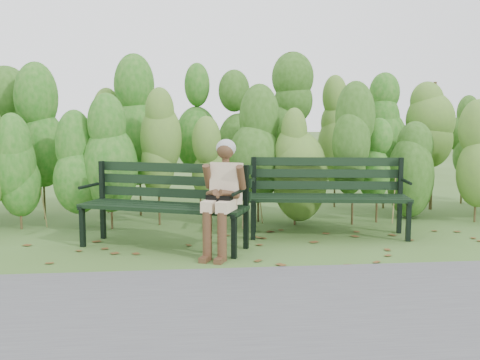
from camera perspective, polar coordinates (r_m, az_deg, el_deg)
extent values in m
plane|color=#39581F|center=(6.62, 0.32, -6.81)|extent=(80.00, 80.00, 0.00)
cube|color=#474749|center=(4.53, 3.48, -13.27)|extent=(60.00, 2.50, 0.01)
cylinder|color=#47381E|center=(8.05, -20.65, -1.92)|extent=(0.03, 0.03, 0.80)
ellipsoid|color=#1A6314|center=(7.98, -20.85, 2.63)|extent=(0.64, 0.64, 1.44)
cylinder|color=#47381E|center=(7.92, -16.36, -1.90)|extent=(0.03, 0.03, 0.80)
ellipsoid|color=#1A6314|center=(7.85, -16.52, 2.73)|extent=(0.64, 0.64, 1.44)
cylinder|color=#47381E|center=(7.83, -11.95, -1.86)|extent=(0.03, 0.03, 0.80)
ellipsoid|color=#1A6314|center=(7.76, -12.07, 2.81)|extent=(0.64, 0.64, 1.44)
cylinder|color=#47381E|center=(7.79, -7.47, -1.82)|extent=(0.03, 0.03, 0.80)
ellipsoid|color=#1A6314|center=(7.72, -7.55, 2.89)|extent=(0.64, 0.64, 1.44)
cylinder|color=#47381E|center=(7.80, -2.97, -1.76)|extent=(0.03, 0.03, 0.80)
ellipsoid|color=#1A6314|center=(7.73, -3.00, 2.94)|extent=(0.64, 0.64, 1.44)
cylinder|color=#47381E|center=(7.85, 1.49, -1.69)|extent=(0.03, 0.03, 0.80)
ellipsoid|color=#1A6314|center=(7.78, 1.51, 2.97)|extent=(0.64, 0.64, 1.44)
cylinder|color=#47381E|center=(7.95, 5.87, -1.61)|extent=(0.03, 0.03, 0.80)
ellipsoid|color=#1A6314|center=(7.89, 5.92, 2.99)|extent=(0.64, 0.64, 1.44)
cylinder|color=#47381E|center=(8.10, 10.11, -1.53)|extent=(0.03, 0.03, 0.80)
ellipsoid|color=#1A6314|center=(8.04, 10.20, 2.99)|extent=(0.64, 0.64, 1.44)
cylinder|color=#47381E|center=(8.29, 14.17, -1.44)|extent=(0.03, 0.03, 0.80)
ellipsoid|color=#1A6314|center=(8.23, 14.30, 2.97)|extent=(0.64, 0.64, 1.44)
cylinder|color=#47381E|center=(8.52, 18.04, -1.35)|extent=(0.03, 0.03, 0.80)
ellipsoid|color=#1A6314|center=(8.46, 18.20, 2.94)|extent=(0.64, 0.64, 1.44)
cylinder|color=#47381E|center=(8.79, 21.68, -1.26)|extent=(0.03, 0.03, 0.80)
ellipsoid|color=#1A6314|center=(8.73, 21.87, 2.90)|extent=(0.64, 0.64, 1.44)
cylinder|color=#47381E|center=(8.98, -18.70, -0.01)|extent=(0.04, 0.04, 1.10)
ellipsoid|color=#285216|center=(8.92, -18.91, 5.61)|extent=(0.70, 0.70, 1.98)
cylinder|color=#47381E|center=(8.84, -13.84, 0.05)|extent=(0.04, 0.04, 1.10)
ellipsoid|color=#285216|center=(8.78, -14.00, 5.76)|extent=(0.70, 0.70, 1.98)
cylinder|color=#47381E|center=(8.77, -8.86, 0.11)|extent=(0.04, 0.04, 1.10)
ellipsoid|color=#285216|center=(8.71, -8.96, 5.87)|extent=(0.70, 0.70, 1.98)
cylinder|color=#47381E|center=(8.76, -3.84, 0.17)|extent=(0.04, 0.04, 1.10)
ellipsoid|color=#285216|center=(8.71, -3.88, 5.94)|extent=(0.70, 0.70, 1.98)
cylinder|color=#47381E|center=(8.83, 1.15, 0.24)|extent=(0.04, 0.04, 1.10)
ellipsoid|color=#285216|center=(8.77, 1.16, 5.96)|extent=(0.70, 0.70, 1.98)
cylinder|color=#47381E|center=(8.95, 6.03, 0.29)|extent=(0.04, 0.04, 1.10)
ellipsoid|color=#285216|center=(8.90, 6.10, 5.93)|extent=(0.70, 0.70, 1.98)
cylinder|color=#47381E|center=(9.14, 10.74, 0.35)|extent=(0.04, 0.04, 1.10)
ellipsoid|color=#285216|center=(9.09, 10.87, 5.87)|extent=(0.70, 0.70, 1.98)
cylinder|color=#47381E|center=(9.39, 15.24, 0.40)|extent=(0.04, 0.04, 1.10)
ellipsoid|color=#285216|center=(9.34, 15.40, 5.77)|extent=(0.70, 0.70, 1.98)
cylinder|color=#47381E|center=(9.70, 19.47, 0.44)|extent=(0.04, 0.04, 1.10)
ellipsoid|color=#285216|center=(9.65, 19.68, 5.64)|extent=(0.70, 0.70, 1.98)
cube|color=brown|center=(6.27, -3.48, -7.59)|extent=(0.11, 0.10, 0.01)
cube|color=brown|center=(5.88, -17.07, -8.85)|extent=(0.11, 0.11, 0.01)
cube|color=brown|center=(7.37, 8.41, -5.47)|extent=(0.08, 0.10, 0.01)
cube|color=brown|center=(6.43, -13.04, -7.38)|extent=(0.10, 0.11, 0.01)
cube|color=brown|center=(6.66, 9.90, -6.81)|extent=(0.10, 0.11, 0.01)
cube|color=brown|center=(7.04, 15.13, -6.21)|extent=(0.10, 0.09, 0.01)
cube|color=brown|center=(5.84, -6.60, -8.70)|extent=(0.10, 0.08, 0.01)
cube|color=brown|center=(7.36, 5.14, -5.44)|extent=(0.09, 0.11, 0.01)
cube|color=brown|center=(6.68, 11.08, -6.81)|extent=(0.11, 0.11, 0.01)
cube|color=brown|center=(6.19, 13.96, -7.97)|extent=(0.09, 0.10, 0.01)
cube|color=brown|center=(7.10, 18.48, -6.22)|extent=(0.07, 0.09, 0.01)
cube|color=brown|center=(7.63, -18.27, -5.31)|extent=(0.11, 0.11, 0.01)
cube|color=brown|center=(6.55, 14.72, -7.18)|extent=(0.08, 0.10, 0.01)
cube|color=brown|center=(6.67, 12.10, -6.86)|extent=(0.11, 0.11, 0.01)
cube|color=brown|center=(5.82, 14.37, -8.94)|extent=(0.08, 0.10, 0.01)
cube|color=brown|center=(6.15, 8.77, -7.95)|extent=(0.10, 0.08, 0.01)
cube|color=brown|center=(7.21, 13.04, -5.84)|extent=(0.10, 0.11, 0.01)
cube|color=brown|center=(7.23, -8.59, -5.70)|extent=(0.11, 0.10, 0.01)
cube|color=brown|center=(6.45, 14.88, -7.39)|extent=(0.11, 0.11, 0.01)
cube|color=brown|center=(6.33, -8.79, -7.52)|extent=(0.10, 0.08, 0.01)
cube|color=brown|center=(6.83, -2.90, -6.38)|extent=(0.11, 0.09, 0.01)
cube|color=brown|center=(7.35, 6.58, -5.47)|extent=(0.11, 0.11, 0.01)
cube|color=brown|center=(6.64, -20.90, -7.21)|extent=(0.11, 0.11, 0.01)
cube|color=brown|center=(6.63, 16.02, -7.04)|extent=(0.11, 0.11, 0.01)
cube|color=brown|center=(6.71, -4.77, -6.63)|extent=(0.11, 0.11, 0.01)
cube|color=brown|center=(5.85, 8.81, -8.70)|extent=(0.08, 0.10, 0.01)
cube|color=brown|center=(7.64, -22.93, -5.50)|extent=(0.11, 0.10, 0.01)
cube|color=brown|center=(6.19, -22.73, -8.31)|extent=(0.11, 0.11, 0.01)
cube|color=brown|center=(7.59, 12.62, -5.20)|extent=(0.11, 0.11, 0.01)
cube|color=brown|center=(7.44, 14.88, -5.50)|extent=(0.07, 0.09, 0.01)
cube|color=brown|center=(6.67, -16.15, -6.97)|extent=(0.11, 0.10, 0.01)
cube|color=brown|center=(6.52, 16.42, -7.29)|extent=(0.09, 0.07, 0.01)
cube|color=brown|center=(7.23, -14.70, -5.86)|extent=(0.11, 0.11, 0.01)
cube|color=brown|center=(5.77, 9.49, -8.96)|extent=(0.09, 0.11, 0.01)
cube|color=black|center=(6.36, -8.61, -2.99)|extent=(1.84, 0.86, 0.04)
cube|color=black|center=(6.48, -8.10, -2.80)|extent=(1.84, 0.86, 0.04)
cube|color=black|center=(6.60, -7.61, -2.62)|extent=(1.84, 0.86, 0.04)
cube|color=black|center=(6.72, -7.14, -2.44)|extent=(1.84, 0.86, 0.04)
cube|color=black|center=(6.79, -6.81, -1.32)|extent=(1.82, 0.81, 0.11)
cube|color=black|center=(6.79, -6.78, -0.04)|extent=(1.82, 0.81, 0.11)
cube|color=black|center=(6.79, -6.74, 1.25)|extent=(1.82, 0.81, 0.11)
cube|color=black|center=(6.83, -15.71, -4.56)|extent=(0.07, 0.07, 0.49)
cube|color=black|center=(7.18, -13.80, -1.99)|extent=(0.07, 0.07, 0.97)
cube|color=black|center=(6.98, -14.83, -2.46)|extent=(0.26, 0.52, 0.04)
cylinder|color=black|center=(6.90, -15.12, -0.57)|extent=(0.19, 0.39, 0.04)
cube|color=black|center=(6.06, -0.60, -5.74)|extent=(0.07, 0.07, 0.49)
cube|color=black|center=(6.45, 0.62, -2.77)|extent=(0.07, 0.07, 0.97)
cube|color=black|center=(6.22, -0.01, -3.34)|extent=(0.26, 0.52, 0.04)
cylinder|color=black|center=(6.13, -0.16, -1.23)|extent=(0.19, 0.39, 0.04)
cube|color=black|center=(6.96, 9.19, -2.07)|extent=(1.98, 0.42, 0.04)
cube|color=black|center=(7.10, 9.06, -1.90)|extent=(1.98, 0.42, 0.04)
cube|color=black|center=(7.23, 8.94, -1.73)|extent=(1.98, 0.42, 0.04)
cube|color=black|center=(7.37, 8.83, -1.57)|extent=(1.98, 0.42, 0.04)
cube|color=black|center=(7.45, 8.76, -0.54)|extent=(1.97, 0.36, 0.12)
cube|color=black|center=(7.45, 8.77, 0.66)|extent=(1.97, 0.36, 0.12)
cube|color=black|center=(7.45, 8.78, 1.85)|extent=(1.97, 0.36, 0.12)
cube|color=black|center=(6.95, 1.34, -4.08)|extent=(0.06, 0.06, 0.50)
cube|color=black|center=(7.37, 1.44, -1.49)|extent=(0.06, 0.06, 0.99)
cube|color=black|center=(7.13, 1.39, -1.96)|extent=(0.14, 0.55, 0.04)
cylinder|color=black|center=(7.04, 1.39, -0.07)|extent=(0.10, 0.41, 0.04)
cube|color=black|center=(7.16, 16.75, -4.04)|extent=(0.06, 0.06, 0.50)
cube|color=black|center=(7.57, 15.95, -1.53)|extent=(0.06, 0.06, 0.99)
cube|color=black|center=(7.33, 16.39, -1.99)|extent=(0.14, 0.55, 0.04)
cylinder|color=black|center=(7.25, 16.56, -0.16)|extent=(0.10, 0.41, 0.04)
cube|color=beige|center=(6.10, -2.87, -2.55)|extent=(0.27, 0.41, 0.12)
cube|color=beige|center=(6.05, -1.38, -2.63)|extent=(0.27, 0.41, 0.12)
cylinder|color=#4C301D|center=(6.01, -3.35, -5.68)|extent=(0.13, 0.13, 0.52)
cylinder|color=#4C301D|center=(5.96, -1.84, -5.78)|extent=(0.13, 0.13, 0.52)
cube|color=#4C301D|center=(6.00, -3.58, -8.00)|extent=(0.15, 0.20, 0.06)
cube|color=#4C301D|center=(5.95, -2.06, -8.13)|extent=(0.15, 0.20, 0.06)
cube|color=beige|center=(6.28, -1.40, -0.32)|extent=(0.40, 0.34, 0.48)
cylinder|color=#4C301D|center=(6.23, -1.46, 1.94)|extent=(0.08, 0.08, 0.09)
sphere|color=#4C301D|center=(6.21, -1.49, 3.03)|extent=(0.19, 0.19, 0.19)
ellipsoid|color=gray|center=(6.24, -1.43, 3.26)|extent=(0.22, 0.21, 0.20)
cylinder|color=#4C301D|center=(6.26, -3.30, 0.38)|extent=(0.15, 0.21, 0.29)
cylinder|color=#4C301D|center=(6.14, 0.10, 0.26)|extent=(0.15, 0.21, 0.29)
cylinder|color=#4C301D|center=(6.14, -2.82, -1.36)|extent=(0.14, 0.26, 0.12)
cylinder|color=#4C301D|center=(6.08, -1.10, -1.43)|extent=(0.25, 0.19, 0.12)
sphere|color=#4C301D|center=(6.06, -2.13, -1.64)|extent=(0.10, 0.10, 0.10)
cube|color=black|center=(6.07, -2.10, -2.23)|extent=(0.30, 0.21, 0.15)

